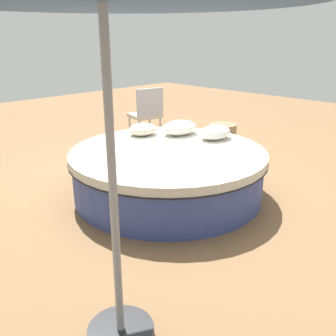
{
  "coord_description": "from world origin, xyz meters",
  "views": [
    {
      "loc": [
        -3.03,
        -2.98,
        1.9
      ],
      "look_at": [
        0.0,
        0.0,
        0.35
      ],
      "focal_mm": 39.46,
      "sensor_mm": 36.0,
      "label": 1
    }
  ],
  "objects_px": {
    "round_bed": "(168,172)",
    "side_table": "(222,139)",
    "throw_pillow_0": "(215,132)",
    "patio_chair": "(147,111)",
    "throw_pillow_2": "(143,129)",
    "throw_pillow_1": "(180,128)"
  },
  "relations": [
    {
      "from": "round_bed",
      "to": "throw_pillow_2",
      "type": "distance_m",
      "value": 0.87
    },
    {
      "from": "throw_pillow_0",
      "to": "throw_pillow_1",
      "type": "xyz_separation_m",
      "value": [
        -0.15,
        0.5,
        0.01
      ]
    },
    {
      "from": "round_bed",
      "to": "patio_chair",
      "type": "xyz_separation_m",
      "value": [
        1.53,
        2.05,
        0.26
      ]
    },
    {
      "from": "round_bed",
      "to": "throw_pillow_2",
      "type": "bearing_deg",
      "value": 70.86
    },
    {
      "from": "throw_pillow_2",
      "to": "side_table",
      "type": "relative_size",
      "value": 0.79
    },
    {
      "from": "round_bed",
      "to": "throw_pillow_0",
      "type": "bearing_deg",
      "value": -6.73
    },
    {
      "from": "patio_chair",
      "to": "side_table",
      "type": "xyz_separation_m",
      "value": [
        0.3,
        -1.51,
        -0.31
      ]
    },
    {
      "from": "side_table",
      "to": "throw_pillow_0",
      "type": "bearing_deg",
      "value": -148.51
    },
    {
      "from": "throw_pillow_2",
      "to": "patio_chair",
      "type": "height_order",
      "value": "patio_chair"
    },
    {
      "from": "round_bed",
      "to": "side_table",
      "type": "xyz_separation_m",
      "value": [
        1.83,
        0.54,
        -0.05
      ]
    },
    {
      "from": "throw_pillow_0",
      "to": "throw_pillow_1",
      "type": "height_order",
      "value": "throw_pillow_1"
    },
    {
      "from": "throw_pillow_0",
      "to": "throw_pillow_2",
      "type": "xyz_separation_m",
      "value": [
        -0.54,
        0.84,
        -0.01
      ]
    },
    {
      "from": "throw_pillow_0",
      "to": "side_table",
      "type": "distance_m",
      "value": 1.28
    },
    {
      "from": "round_bed",
      "to": "side_table",
      "type": "height_order",
      "value": "round_bed"
    },
    {
      "from": "round_bed",
      "to": "side_table",
      "type": "bearing_deg",
      "value": 16.42
    },
    {
      "from": "throw_pillow_2",
      "to": "side_table",
      "type": "distance_m",
      "value": 1.63
    },
    {
      "from": "round_bed",
      "to": "throw_pillow_0",
      "type": "relative_size",
      "value": 4.9
    },
    {
      "from": "throw_pillow_0",
      "to": "round_bed",
      "type": "bearing_deg",
      "value": 173.27
    },
    {
      "from": "throw_pillow_2",
      "to": "side_table",
      "type": "xyz_separation_m",
      "value": [
        1.57,
        -0.21,
        -0.41
      ]
    },
    {
      "from": "throw_pillow_1",
      "to": "patio_chair",
      "type": "height_order",
      "value": "patio_chair"
    },
    {
      "from": "throw_pillow_0",
      "to": "side_table",
      "type": "height_order",
      "value": "throw_pillow_0"
    },
    {
      "from": "patio_chair",
      "to": "side_table",
      "type": "relative_size",
      "value": 1.94
    }
  ]
}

